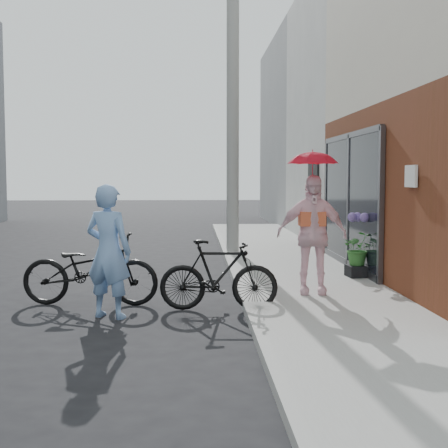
{
  "coord_description": "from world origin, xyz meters",
  "views": [
    {
      "loc": [
        0.23,
        -8.12,
        1.82
      ],
      "look_at": [
        0.68,
        1.25,
        1.1
      ],
      "focal_mm": 50.0,
      "sensor_mm": 36.0,
      "label": 1
    }
  ],
  "objects": [
    {
      "name": "planter",
      "position": [
        3.0,
        2.23,
        0.22
      ],
      "size": [
        0.4,
        0.4,
        0.19
      ],
      "primitive_type": "cube",
      "rotation": [
        0.0,
        0.0,
        0.09
      ],
      "color": "black",
      "rests_on": "sidewalk"
    },
    {
      "name": "kimono_woman",
      "position": [
        1.93,
        0.78,
        0.98
      ],
      "size": [
        1.04,
        0.5,
        1.72
      ],
      "primitive_type": "imported",
      "rotation": [
        0.0,
        0.0,
        -0.08
      ],
      "color": "#FDD4DF",
      "rests_on": "sidewalk"
    },
    {
      "name": "ground",
      "position": [
        0.0,
        0.0,
        0.0
      ],
      "size": [
        80.0,
        80.0,
        0.0
      ],
      "primitive_type": "plane",
      "color": "black",
      "rests_on": "ground"
    },
    {
      "name": "sidewalk",
      "position": [
        2.1,
        2.0,
        0.06
      ],
      "size": [
        2.2,
        24.0,
        0.12
      ],
      "primitive_type": "cube",
      "color": "gray",
      "rests_on": "ground"
    },
    {
      "name": "bike_right",
      "position": [
        0.56,
        0.24,
        0.48
      ],
      "size": [
        1.63,
        0.54,
        0.96
      ],
      "primitive_type": "imported",
      "rotation": [
        0.0,
        0.0,
        1.51
      ],
      "color": "black",
      "rests_on": "ground"
    },
    {
      "name": "potted_plant",
      "position": [
        3.0,
        2.23,
        0.6
      ],
      "size": [
        0.52,
        0.45,
        0.58
      ],
      "primitive_type": "imported",
      "color": "#32722D",
      "rests_on": "planter"
    },
    {
      "name": "officer",
      "position": [
        -0.87,
        -0.13,
        0.86
      ],
      "size": [
        0.74,
        0.63,
        1.72
      ],
      "primitive_type": "imported",
      "rotation": [
        0.0,
        0.0,
        2.74
      ],
      "color": "#7FA9E1",
      "rests_on": "ground"
    },
    {
      "name": "bike_left",
      "position": [
        -1.24,
        0.68,
        0.51
      ],
      "size": [
        1.98,
        0.85,
        1.01
      ],
      "primitive_type": "imported",
      "rotation": [
        0.0,
        0.0,
        1.48
      ],
      "color": "black",
      "rests_on": "ground"
    },
    {
      "name": "east_building_far",
      "position": [
        7.2,
        16.0,
        3.5
      ],
      "size": [
        8.0,
        8.0,
        7.0
      ],
      "primitive_type": "cube",
      "color": "gray",
      "rests_on": "ground"
    },
    {
      "name": "curb",
      "position": [
        0.94,
        2.0,
        0.06
      ],
      "size": [
        0.12,
        24.0,
        0.12
      ],
      "primitive_type": "cube",
      "color": "#9E9E99",
      "rests_on": "ground"
    },
    {
      "name": "parasol",
      "position": [
        1.93,
        0.78,
        2.14
      ],
      "size": [
        0.7,
        0.7,
        0.61
      ],
      "primitive_type": "imported",
      "color": "red",
      "rests_on": "kimono_woman"
    },
    {
      "name": "utility_pole",
      "position": [
        1.1,
        6.0,
        3.5
      ],
      "size": [
        0.28,
        0.28,
        7.0
      ],
      "primitive_type": "cylinder",
      "color": "#9E9E99",
      "rests_on": "ground"
    },
    {
      "name": "plaster_building",
      "position": [
        7.2,
        9.0,
        3.5
      ],
      "size": [
        8.0,
        6.0,
        7.0
      ],
      "primitive_type": "cube",
      "color": "silver",
      "rests_on": "ground"
    }
  ]
}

